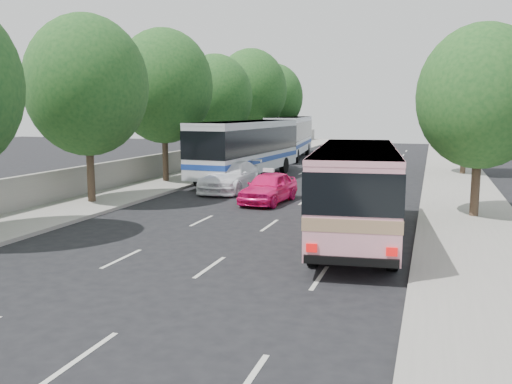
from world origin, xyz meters
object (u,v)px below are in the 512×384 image
at_px(pink_bus, 356,183).
at_px(pink_taxi, 269,187).
at_px(tour_coach_front, 247,144).
at_px(tour_coach_rear, 290,133).
at_px(white_pickup, 231,177).

distance_m(pink_bus, pink_taxi, 8.28).
height_order(pink_bus, pink_taxi, pink_bus).
xyz_separation_m(tour_coach_front, tour_coach_rear, (-1.30, 16.13, 0.04)).
bearing_deg(tour_coach_rear, pink_taxi, -84.33).
height_order(white_pickup, tour_coach_front, tour_coach_front).
distance_m(pink_taxi, tour_coach_rear, 25.00).
bearing_deg(white_pickup, tour_coach_rear, 95.61).
bearing_deg(tour_coach_front, pink_taxi, -60.79).
relative_size(white_pickup, tour_coach_front, 0.44).
bearing_deg(tour_coach_front, white_pickup, -77.28).
bearing_deg(tour_coach_rear, tour_coach_front, -91.86).
xyz_separation_m(white_pickup, tour_coach_front, (-0.83, 5.20, 1.46)).
height_order(tour_coach_front, tour_coach_rear, tour_coach_rear).
bearing_deg(pink_taxi, pink_bus, -46.91).
distance_m(white_pickup, tour_coach_rear, 21.49).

